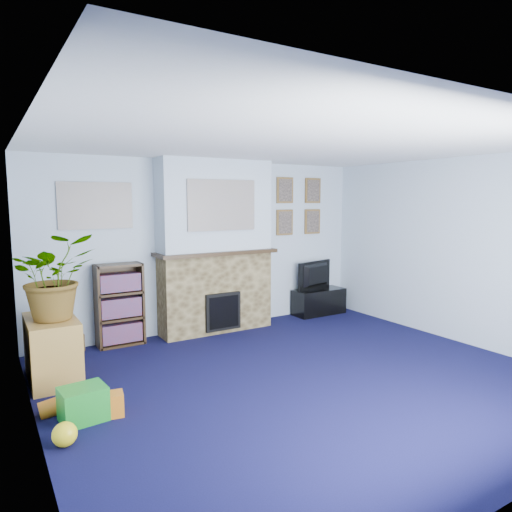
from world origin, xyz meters
TOP-DOWN VIEW (x-y plane):
  - floor at (0.00, 0.00)m, footprint 5.00×4.50m
  - ceiling at (0.00, 0.00)m, footprint 5.00×4.50m
  - wall_back at (0.00, 2.25)m, footprint 5.00×0.04m
  - wall_left at (-2.50, 0.00)m, footprint 0.04×4.50m
  - wall_right at (2.50, 0.00)m, footprint 0.04×4.50m
  - chimney_breast at (0.00, 2.05)m, footprint 1.72×0.50m
  - collage_main at (0.00, 1.84)m, footprint 1.00×0.03m
  - collage_left at (-1.55, 2.23)m, footprint 0.90×0.03m
  - portrait_tl at (1.30, 2.23)m, footprint 0.30×0.03m
  - portrait_tr at (1.85, 2.23)m, footprint 0.30×0.03m
  - portrait_bl at (1.30, 2.23)m, footprint 0.30×0.03m
  - portrait_br at (1.85, 2.23)m, footprint 0.30×0.03m
  - tv_stand at (1.85, 2.03)m, footprint 0.87×0.37m
  - television at (1.85, 2.05)m, footprint 0.79×0.29m
  - bookshelf at (-1.34, 2.11)m, footprint 0.58×0.28m
  - sideboard at (-2.24, 1.30)m, footprint 0.47×0.84m
  - potted_plant at (-2.19, 1.25)m, footprint 0.84×0.75m
  - mantel_clock at (0.01, 2.00)m, footprint 0.09×0.06m
  - mantel_candle at (0.33, 2.00)m, footprint 0.04×0.04m
  - mantel_teddy at (-0.61, 2.00)m, footprint 0.12×0.12m
  - mantel_can at (0.72, 2.00)m, footprint 0.06×0.06m
  - green_crate at (-2.15, 0.22)m, footprint 0.39×0.33m
  - toy_ball at (-2.35, -0.13)m, footprint 0.19×0.19m
  - toy_block at (-1.91, 0.18)m, footprint 0.19×0.19m
  - toy_tube at (-2.30, 0.47)m, footprint 0.35×0.16m

SIDE VIEW (x-z plane):
  - floor at x=0.00m, z-range -0.01..0.01m
  - toy_tube at x=-2.30m, z-range -0.03..0.17m
  - toy_ball at x=-2.35m, z-range 0.00..0.18m
  - toy_block at x=-1.91m, z-range 0.01..0.21m
  - green_crate at x=-2.15m, z-range 0.00..0.28m
  - tv_stand at x=1.85m, z-range 0.02..0.43m
  - sideboard at x=-2.24m, z-range 0.02..0.68m
  - bookshelf at x=-1.34m, z-range -0.02..1.03m
  - television at x=1.85m, z-range 0.41..0.86m
  - potted_plant at x=-2.19m, z-range 0.65..1.52m
  - chimney_breast at x=0.00m, z-range -0.02..2.38m
  - wall_back at x=0.00m, z-range 0.00..2.40m
  - wall_left at x=-2.50m, z-range 0.00..2.40m
  - wall_right at x=2.50m, z-range 0.00..2.40m
  - mantel_can at x=0.72m, z-range 1.15..1.27m
  - mantel_teddy at x=-0.61m, z-range 1.16..1.27m
  - mantel_clock at x=0.01m, z-range 1.15..1.29m
  - mantel_candle at x=0.33m, z-range 1.16..1.30m
  - portrait_bl at x=1.30m, z-range 1.30..1.70m
  - portrait_br at x=1.85m, z-range 1.30..1.70m
  - collage_left at x=-1.55m, z-range 1.49..2.07m
  - collage_main at x=0.00m, z-range 1.44..2.12m
  - portrait_tl at x=1.30m, z-range 1.80..2.20m
  - portrait_tr at x=1.85m, z-range 1.80..2.20m
  - ceiling at x=0.00m, z-range 2.40..2.40m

